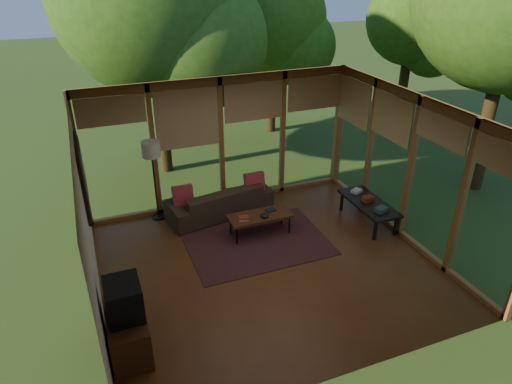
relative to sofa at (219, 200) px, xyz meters
name	(u,v)px	position (x,y,z in m)	size (l,w,h in m)	color
floor	(268,265)	(0.24, -2.00, -0.31)	(5.50, 5.50, 0.00)	brown
ceiling	(270,114)	(0.24, -2.00, 2.39)	(5.50, 5.50, 0.00)	silver
wall_left	(87,230)	(-2.51, -2.00, 1.04)	(0.04, 5.00, 2.70)	silver
wall_front	(354,292)	(0.24, -4.50, 1.04)	(5.50, 0.04, 2.70)	silver
window_wall_back	(221,143)	(0.24, 0.50, 1.04)	(5.50, 0.12, 2.70)	#9C6130
window_wall_right	(410,170)	(2.99, -2.00, 1.04)	(0.12, 5.00, 2.70)	#9C6130
exterior_lawn	(382,98)	(8.24, 6.00, -0.32)	(40.00, 40.00, 0.00)	#33501E
tree_ne	(271,20)	(2.96, 4.38, 2.86)	(3.06, 3.06, 4.71)	#382914
tree_far	(413,19)	(6.66, 3.01, 2.88)	(2.57, 2.57, 4.49)	#382914
rug	(257,242)	(0.32, -1.30, -0.31)	(2.55, 1.81, 0.01)	maroon
sofa	(219,200)	(0.00, 0.00, 0.00)	(2.14, 0.84, 0.62)	#3D2D1E
pillow_left	(183,196)	(-0.75, -0.05, 0.27)	(0.40, 0.13, 0.40)	maroon
pillow_right	(254,183)	(0.75, -0.05, 0.28)	(0.42, 0.14, 0.42)	maroon
ct_book_lower	(243,219)	(0.13, -1.09, 0.13)	(0.18, 0.13, 0.03)	beige
ct_book_upper	(243,218)	(0.13, -1.09, 0.16)	(0.18, 0.14, 0.03)	maroon
ct_book_side	(271,210)	(0.73, -0.96, 0.13)	(0.18, 0.13, 0.03)	black
ct_bowl	(265,215)	(0.53, -1.14, 0.15)	(0.16, 0.16, 0.07)	black
media_cabinet	(128,332)	(-2.23, -3.06, -0.01)	(0.50, 1.00, 0.60)	#532C16
television	(124,300)	(-2.21, -3.06, 0.54)	(0.45, 0.55, 0.50)	black
console_book_a	(381,209)	(2.64, -1.80, 0.19)	(0.23, 0.17, 0.08)	#2D4F48
console_book_b	(368,199)	(2.64, -1.35, 0.19)	(0.21, 0.15, 0.10)	maroon
console_book_c	(356,191)	(2.64, -0.95, 0.17)	(0.21, 0.15, 0.06)	beige
floor_lamp	(151,154)	(-1.22, 0.30, 1.09)	(0.36, 0.36, 1.65)	black
coffee_table	(260,216)	(0.48, -1.04, 0.08)	(1.20, 0.50, 0.43)	#532C16
side_console	(369,204)	(2.64, -1.40, 0.10)	(0.60, 1.40, 0.46)	black
wall_painting	(83,176)	(-2.48, -0.60, 1.24)	(0.06, 1.35, 1.15)	black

